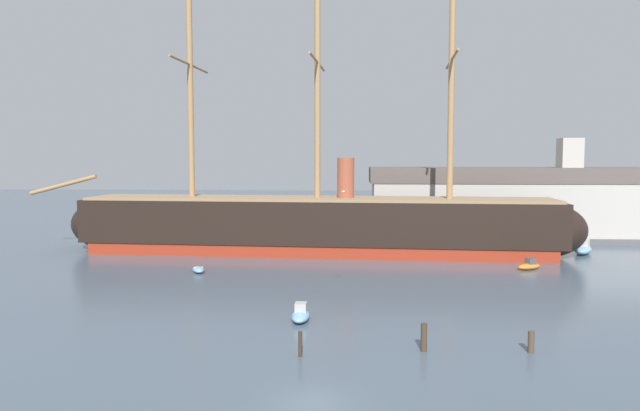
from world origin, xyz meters
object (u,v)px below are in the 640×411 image
(dinghy_alongside_bow, at_px, (198,270))
(dockside_warehouse_right, at_px, (549,203))
(motorboat_near_centre, at_px, (301,315))
(seagull_in_flight, at_px, (344,192))
(tall_ship, at_px, (317,224))
(mooring_piling_nearest, at_px, (531,342))
(mooring_piling_right_pair, at_px, (300,344))
(motorboat_far_right, at_px, (583,249))
(motorboat_distant_centre, at_px, (342,232))
(mooring_piling_left_pair, at_px, (424,337))
(motorboat_alongside_stern, at_px, (529,266))

(dinghy_alongside_bow, distance_m, dockside_warehouse_right, 56.37)
(motorboat_near_centre, distance_m, seagull_in_flight, 11.12)
(tall_ship, bearing_deg, mooring_piling_nearest, -67.43)
(seagull_in_flight, bearing_deg, mooring_piling_right_pair, -100.34)
(motorboat_near_centre, xyz_separation_m, motorboat_far_right, (33.96, 34.36, 0.22))
(motorboat_near_centre, xyz_separation_m, motorboat_distant_centre, (1.95, 50.59, 0.12))
(motorboat_near_centre, distance_m, mooring_piling_nearest, 16.99)
(dinghy_alongside_bow, relative_size, mooring_piling_left_pair, 1.59)
(mooring_piling_nearest, relative_size, mooring_piling_right_pair, 0.87)
(motorboat_far_right, height_order, mooring_piling_left_pair, motorboat_far_right)
(motorboat_near_centre, relative_size, dockside_warehouse_right, 0.05)
(motorboat_alongside_stern, bearing_deg, tall_ship, 157.67)
(motorboat_far_right, bearing_deg, motorboat_alongside_stern, -131.26)
(mooring_piling_left_pair, relative_size, dockside_warehouse_right, 0.03)
(seagull_in_flight, bearing_deg, mooring_piling_left_pair, -65.60)
(motorboat_near_centre, height_order, mooring_piling_right_pair, mooring_piling_right_pair)
(mooring_piling_right_pair, bearing_deg, seagull_in_flight, 79.66)
(dinghy_alongside_bow, xyz_separation_m, motorboat_distant_centre, (15.00, 31.79, 0.28))
(dinghy_alongside_bow, bearing_deg, mooring_piling_left_pair, -49.68)
(tall_ship, distance_m, mooring_piling_nearest, 42.94)
(dinghy_alongside_bow, distance_m, motorboat_distant_centre, 35.15)
(motorboat_far_right, distance_m, mooring_piling_nearest, 44.99)
(motorboat_near_centre, bearing_deg, motorboat_alongside_stern, 43.75)
(motorboat_near_centre, distance_m, motorboat_far_right, 48.31)
(mooring_piling_nearest, bearing_deg, dockside_warehouse_right, 71.76)
(dinghy_alongside_bow, relative_size, motorboat_alongside_stern, 0.89)
(seagull_in_flight, bearing_deg, dinghy_alongside_bow, 140.20)
(mooring_piling_right_pair, bearing_deg, mooring_piling_left_pair, 10.79)
(tall_ship, height_order, dockside_warehouse_right, tall_ship)
(motorboat_distant_centre, distance_m, mooring_piling_right_pair, 58.96)
(mooring_piling_nearest, bearing_deg, motorboat_near_centre, 156.73)
(motorboat_near_centre, xyz_separation_m, dockside_warehouse_right, (34.07, 49.29, 5.02))
(dinghy_alongside_bow, xyz_separation_m, mooring_piling_right_pair, (13.81, -27.15, 0.49))
(dinghy_alongside_bow, distance_m, motorboat_far_right, 49.52)
(dockside_warehouse_right, bearing_deg, motorboat_near_centre, -124.65)
(tall_ship, relative_size, motorboat_alongside_stern, 22.48)
(dinghy_alongside_bow, xyz_separation_m, motorboat_alongside_stern, (36.81, 3.94, 0.13))
(mooring_piling_nearest, bearing_deg, seagull_in_flight, 136.03)
(motorboat_alongside_stern, distance_m, motorboat_far_right, 15.47)
(motorboat_alongside_stern, xyz_separation_m, mooring_piling_left_pair, (-15.04, -29.58, 0.48))
(dockside_warehouse_right, distance_m, seagull_in_flight, 53.95)
(mooring_piling_left_pair, bearing_deg, mooring_piling_right_pair, -169.21)
(tall_ship, xyz_separation_m, motorboat_distant_centre, (2.78, 17.76, -3.29))
(tall_ship, xyz_separation_m, motorboat_far_right, (34.78, 1.53, -3.19))
(motorboat_alongside_stern, distance_m, mooring_piling_nearest, 30.55)
(tall_ship, xyz_separation_m, motorboat_near_centre, (0.83, -32.83, -3.41))
(mooring_piling_right_pair, bearing_deg, motorboat_distant_centre, 88.84)
(dockside_warehouse_right, bearing_deg, mooring_piling_nearest, -108.24)
(motorboat_far_right, relative_size, mooring_piling_right_pair, 3.16)
(motorboat_alongside_stern, bearing_deg, mooring_piling_nearest, -105.46)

